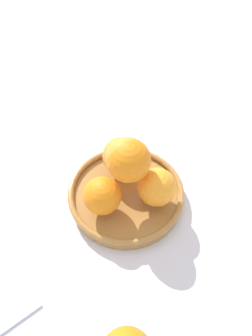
% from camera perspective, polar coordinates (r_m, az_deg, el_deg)
% --- Properties ---
extents(ground_plane, '(4.00, 4.00, 0.00)m').
position_cam_1_polar(ground_plane, '(0.68, -0.00, -5.37)').
color(ground_plane, silver).
extents(fruit_bowl, '(0.23, 0.23, 0.03)m').
position_cam_1_polar(fruit_bowl, '(0.66, -0.00, -4.60)').
color(fruit_bowl, '#A57238').
rests_on(fruit_bowl, ground_plane).
extents(orange_pile, '(0.17, 0.17, 0.14)m').
position_cam_1_polar(orange_pile, '(0.60, 0.20, -0.39)').
color(orange_pile, orange).
rests_on(orange_pile, fruit_bowl).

